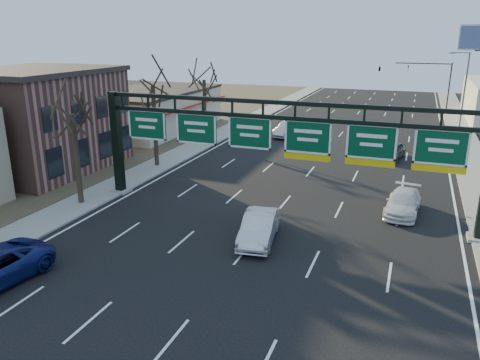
% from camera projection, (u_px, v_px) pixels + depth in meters
% --- Properties ---
extents(ground, '(160.00, 160.00, 0.00)m').
position_uv_depth(ground, '(230.00, 269.00, 22.78)').
color(ground, black).
rests_on(ground, ground).
extents(sidewalk_left, '(3.00, 120.00, 0.12)m').
position_uv_depth(sidewalk_left, '(184.00, 152.00, 44.91)').
color(sidewalk_left, gray).
rests_on(sidewalk_left, ground).
extents(sidewalk_right, '(3.00, 120.00, 0.12)m').
position_uv_depth(sidewalk_right, '(478.00, 180.00, 36.31)').
color(sidewalk_right, gray).
rests_on(sidewalk_right, ground).
extents(dirt_strip_left, '(21.00, 120.00, 0.06)m').
position_uv_depth(dirt_strip_left, '(80.00, 142.00, 49.02)').
color(dirt_strip_left, '#473D2B').
rests_on(dirt_strip_left, ground).
extents(lane_markings, '(21.60, 120.00, 0.01)m').
position_uv_depth(lane_markings, '(315.00, 165.00, 40.63)').
color(lane_markings, white).
rests_on(lane_markings, ground).
extents(sign_gantry, '(24.60, 1.20, 7.20)m').
position_uv_depth(sign_gantry, '(281.00, 142.00, 28.47)').
color(sign_gantry, black).
rests_on(sign_gantry, ground).
extents(brick_block, '(10.40, 12.40, 8.30)m').
position_uv_depth(brick_block, '(38.00, 120.00, 38.57)').
color(brick_block, brown).
rests_on(brick_block, ground).
extents(cream_strip, '(10.90, 18.40, 4.70)m').
position_uv_depth(cream_strip, '(152.00, 110.00, 55.17)').
color(cream_strip, beige).
rests_on(cream_strip, ground).
extents(tree_gantry, '(3.60, 3.60, 8.48)m').
position_uv_depth(tree_gantry, '(70.00, 98.00, 29.41)').
color(tree_gantry, black).
rests_on(tree_gantry, sidewalk_left).
extents(tree_mid, '(3.60, 3.60, 9.24)m').
position_uv_depth(tree_mid, '(152.00, 73.00, 38.11)').
color(tree_mid, black).
rests_on(tree_mid, sidewalk_left).
extents(tree_far, '(3.60, 3.60, 8.86)m').
position_uv_depth(tree_far, '(204.00, 69.00, 47.14)').
color(tree_far, black).
rests_on(tree_far, sidewalk_left).
extents(streetlight_far, '(2.15, 0.22, 9.00)m').
position_uv_depth(streetlight_far, '(464.00, 88.00, 52.76)').
color(streetlight_far, slate).
rests_on(streetlight_far, sidewalk_right).
extents(traffic_signal_mast, '(10.16, 0.54, 7.00)m').
position_uv_depth(traffic_signal_mast, '(405.00, 72.00, 68.30)').
color(traffic_signal_mast, black).
rests_on(traffic_signal_mast, ground).
extents(car_silver_sedan, '(2.36, 5.02, 1.59)m').
position_uv_depth(car_silver_sedan, '(259.00, 228.00, 25.68)').
color(car_silver_sedan, silver).
rests_on(car_silver_sedan, ground).
extents(car_white_wagon, '(2.32, 4.94, 1.39)m').
position_uv_depth(car_white_wagon, '(403.00, 203.00, 29.69)').
color(car_white_wagon, silver).
rests_on(car_white_wagon, ground).
extents(car_grey_far, '(2.55, 4.63, 1.49)m').
position_uv_depth(car_grey_far, '(392.00, 151.00, 42.57)').
color(car_grey_far, '#44474A').
rests_on(car_grey_far, ground).
extents(car_silver_distant, '(2.63, 5.14, 1.61)m').
position_uv_depth(car_silver_distant, '(288.00, 129.00, 51.76)').
color(car_silver_distant, '#A09FA4').
rests_on(car_silver_distant, ground).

